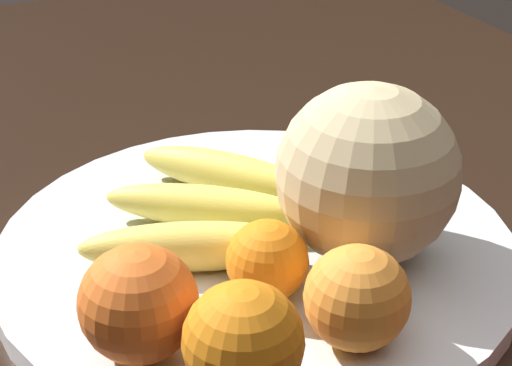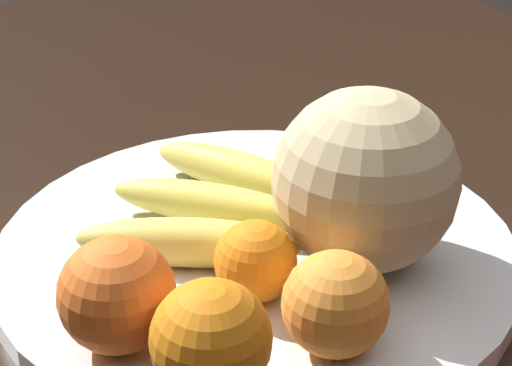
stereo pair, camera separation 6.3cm
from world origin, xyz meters
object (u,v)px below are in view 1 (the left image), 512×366
Objects in this scene: banana_bunch at (214,208)px; orange_mid_center at (243,341)px; kitchen_table at (342,365)px; melon at (370,177)px; orange_front_left at (138,304)px; orange_back_left at (267,261)px; produce_tag at (206,322)px; fruit_bowl at (256,249)px; orange_front_right at (357,298)px.

orange_mid_center reaches higher than banana_bunch.
banana_bunch is at bearing -135.41° from kitchen_table.
melon is 0.17m from orange_mid_center.
orange_front_left reaches higher than orange_mid_center.
orange_back_left is 0.06m from produce_tag.
produce_tag is (0.11, -0.05, -0.02)m from banana_bunch.
orange_front_left reaches higher than produce_tag.
orange_front_left is at bearing -53.47° from fruit_bowl.
produce_tag is (0.03, -0.13, 0.11)m from kitchen_table.
orange_mid_center is 0.10m from orange_back_left.
banana_bunch reaches higher than fruit_bowl.
fruit_bowl is at bearing 164.16° from banana_bunch.
produce_tag is at bearing 100.85° from banana_bunch.
kitchen_table is at bearing 103.04° from orange_front_left.
banana_bunch is 0.18m from orange_mid_center.
fruit_bowl is 5.52× the size of orange_mid_center.
orange_mid_center reaches higher than fruit_bowl.
orange_front_right is at bearing 136.14° from banana_bunch.
orange_mid_center is (0.10, -0.13, 0.14)m from kitchen_table.
produce_tag is (-0.01, 0.05, -0.04)m from orange_front_left.
orange_front_right reaches higher than produce_tag.
produce_tag is (0.03, -0.14, -0.06)m from melon.
orange_front_right is at bearing 3.13° from fruit_bowl.
kitchen_table is 0.15m from orange_back_left.
kitchen_table is at bearing 81.49° from produce_tag.
melon is (0.05, 0.06, 0.07)m from fruit_bowl.
fruit_bowl is 0.14m from orange_front_right.
orange_mid_center is at bearing -82.05° from orange_front_right.
melon is 1.44× the size of produce_tag.
banana_bunch is at bearing -141.57° from fruit_bowl.
orange_front_left reaches higher than orange_front_right.
orange_front_right reaches higher than kitchen_table.
fruit_bowl reaches higher than kitchen_table.
orange_back_left reaches higher than kitchen_table.
kitchen_table is 0.16m from banana_bunch.
fruit_bowl is 0.17m from orange_mid_center.
kitchen_table is 22.41× the size of orange_mid_center.
kitchen_table is 4.06× the size of fruit_bowl.
orange_back_left is at bearing 81.52° from produce_tag.
melon is 0.15m from produce_tag.
produce_tag is at bearing -76.17° from kitchen_table.
kitchen_table is 21.60× the size of orange_front_left.
melon is 1.77× the size of orange_front_left.
kitchen_table is 23.85× the size of orange_front_right.
banana_bunch is 2.89× the size of orange_front_left.
produce_tag reaches higher than fruit_bowl.
kitchen_table is at bearing 47.70° from fruit_bowl.
orange_back_left is (-0.02, 0.10, -0.01)m from orange_front_left.
orange_mid_center is (0.06, 0.04, -0.00)m from orange_front_left.
banana_bunch is at bearing -179.85° from orange_back_left.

